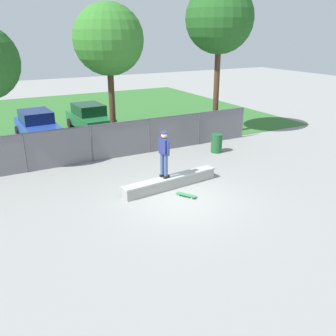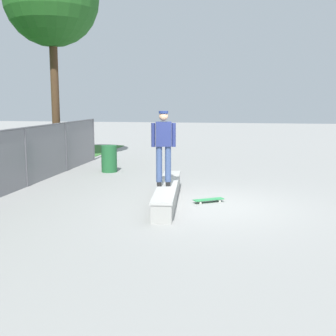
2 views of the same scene
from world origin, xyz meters
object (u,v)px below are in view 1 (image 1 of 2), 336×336
car_blue (37,125)px  trash_bin (217,143)px  tree_near_right (109,40)px  car_green (90,117)px  skateboard (186,195)px  skateboarder (164,152)px  concrete_ledge (171,182)px  tree_mid (220,19)px

car_blue → trash_bin: (7.64, -6.82, -0.36)m
tree_near_right → car_green: (-0.20, 3.67, -4.62)m
tree_near_right → car_blue: tree_near_right is taller
skateboard → tree_near_right: size_ratio=0.11×
skateboarder → tree_near_right: 7.63m
concrete_ledge → tree_mid: tree_mid is taller
car_blue → trash_bin: bearing=-41.8°
skateboarder → car_blue: skateboarder is taller
skateboarder → skateboard: 1.83m
skateboard → skateboarder: bearing=108.0°
tree_mid → car_green: bearing=143.8°
skateboarder → concrete_ledge: bearing=-13.2°
skateboard → car_blue: car_blue is taller
trash_bin → tree_near_right: bearing=138.7°
tree_near_right → car_green: 5.90m
skateboarder → tree_mid: bearing=41.3°
skateboarder → tree_mid: (6.38, 5.61, 4.97)m
tree_near_right → tree_mid: tree_mid is taller
concrete_ledge → tree_near_right: (0.07, 6.58, 5.22)m
car_green → trash_bin: (4.40, -7.37, -0.36)m
skateboarder → car_blue: 10.14m
concrete_ledge → car_blue: car_blue is taller
car_blue → tree_mid: bearing=-23.0°
car_blue → trash_bin: 10.25m
car_green → tree_mid: bearing=-36.2°
concrete_ledge → trash_bin: 5.16m
tree_mid → skateboarder: bearing=-138.7°
skateboard → tree_mid: size_ratio=0.09×
skateboarder → car_green: 10.21m
concrete_ledge → skateboarder: 1.29m
tree_near_right → skateboarder: bearing=-92.9°
tree_mid → trash_bin: size_ratio=8.76×
concrete_ledge → skateboard: (0.09, -1.03, -0.16)m
concrete_ledge → tree_mid: size_ratio=0.50×
tree_near_right → trash_bin: size_ratio=7.59×
tree_mid → concrete_ledge: bearing=-137.2°
skateboard → tree_mid: bearing=48.0°
skateboarder → tree_near_right: size_ratio=0.25×
tree_mid → tree_near_right: bearing=171.5°
skateboarder → tree_near_right: bearing=87.1°
tree_near_right → tree_mid: (6.05, -0.91, 1.02)m
skateboarder → tree_mid: size_ratio=0.22×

